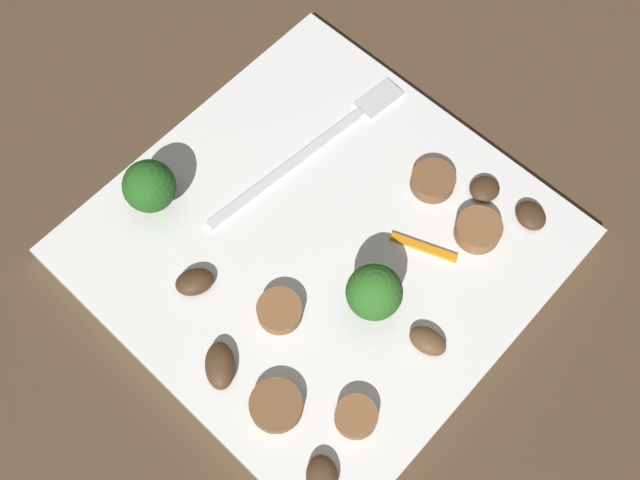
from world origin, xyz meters
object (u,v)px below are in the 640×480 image
Objects in this scene: sausage_slice_4 at (276,405)px; pepper_strip_0 at (424,248)px; sausage_slice_0 at (478,230)px; sausage_slice_3 at (433,181)px; broccoli_floret_1 at (374,293)px; mushroom_3 at (195,282)px; sausage_slice_1 at (280,311)px; mushroom_4 at (428,341)px; mushroom_5 at (220,366)px; mushroom_1 at (485,189)px; plate at (320,244)px; mushroom_2 at (531,215)px; mushroom_0 at (322,476)px; fork at (321,142)px; sausage_slice_2 at (356,417)px; broccoli_floret_0 at (150,187)px.

sausage_slice_4 is 0.15m from pepper_strip_0.
sausage_slice_3 is (0.01, 0.05, -0.00)m from sausage_slice_0.
broccoli_floret_1 is 2.02× the size of mushroom_3.
pepper_strip_0 is at bearing -21.37° from sausage_slice_1.
mushroom_5 is at bearing 139.95° from mushroom_4.
sausage_slice_4 is at bearing 179.65° from mushroom_1.
broccoli_floret_1 is 1.10× the size of pepper_strip_0.
broccoli_floret_1 is 0.11m from mushroom_5.
pepper_strip_0 reaches higher than plate.
mushroom_2 is 0.91× the size of mushroom_4.
mushroom_0 is at bearing -136.66° from plate.
mushroom_4 is at bearing -59.09° from sausage_slice_1.
mushroom_4 reaches higher than mushroom_1.
mushroom_1 is at bearing -14.56° from sausage_slice_1.
sausage_slice_4 is 0.71× the size of pepper_strip_0.
mushroom_0 is 1.16× the size of mushroom_1.
sausage_slice_1 is at bearing -142.87° from fork.
sausage_slice_1 is 0.06m from mushroom_3.
mushroom_5 is (-0.04, 0.08, 0.00)m from sausage_slice_2.
mushroom_5 is at bearing 175.90° from sausage_slice_3.
broccoli_floret_1 is 0.05m from mushroom_4.
broccoli_floret_1 reaches higher than fork.
mushroom_1 is (0.11, -0.06, 0.01)m from plate.
sausage_slice_2 is (-0.02, -0.08, -0.00)m from sausage_slice_1.
sausage_slice_3 is at bearing -18.63° from plate.
mushroom_2 is at bearing 1.01° from sausage_slice_2.
sausage_slice_3 is 0.20m from mushroom_5.
broccoli_floret_0 is 0.23m from sausage_slice_0.
mushroom_3 is at bearing 154.62° from plate.
sausage_slice_3 is 0.94× the size of sausage_slice_4.
mushroom_0 reaches higher than mushroom_2.
mushroom_0 is 0.09m from mushroom_5.
mushroom_5 is at bearing 177.77° from sausage_slice_1.
sausage_slice_4 is at bearing 179.31° from broccoli_floret_1.
mushroom_4 is at bearing -23.96° from sausage_slice_4.
mushroom_3 is (-0.17, 0.07, 0.00)m from sausage_slice_3.
mushroom_5 reaches higher than mushroom_3.
fork is at bearing 43.02° from mushroom_0.
fork is 5.34× the size of sausage_slice_4.
sausage_slice_2 and mushroom_0 have the same top height.
broccoli_floret_0 is at bearing 119.94° from plate.
broccoli_floret_0 is 0.17m from sausage_slice_4.
mushroom_5 is at bearing -152.05° from fork.
fork is at bearing -22.90° from broccoli_floret_0.
mushroom_4 is (-0.12, -0.00, 0.00)m from mushroom_2.
mushroom_4 is (0.01, -0.04, -0.03)m from broccoli_floret_1.
mushroom_5 is at bearing -113.47° from broccoli_floret_0.
broccoli_floret_1 reaches higher than sausage_slice_4.
broccoli_floret_0 is 0.21m from mushroom_4.
broccoli_floret_0 reaches higher than fork.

